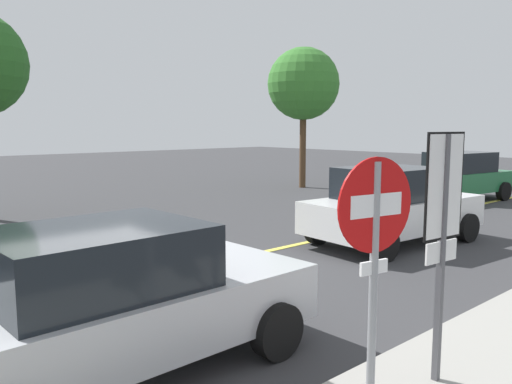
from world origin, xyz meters
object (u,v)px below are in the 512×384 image
car_green_behind_van (456,177)px  tree_centre_verge (303,84)px  car_silver_near_curb (112,300)px  speed_limit_sign (443,214)px  stop_sign (374,250)px  car_white_mid_road (392,206)px

car_green_behind_van → tree_centre_verge: size_ratio=0.80×
car_green_behind_van → car_silver_near_curb: bearing=-165.4°
speed_limit_sign → car_green_behind_van: 14.10m
stop_sign → tree_centre_verge: size_ratio=0.41×
car_silver_near_curb → tree_centre_verge: 17.26m
stop_sign → speed_limit_sign: (1.07, 0.00, 0.17)m
stop_sign → tree_centre_verge: 17.91m
car_green_behind_van → car_silver_near_curb: 15.19m
stop_sign → car_white_mid_road: bearing=32.2°
stop_sign → car_green_behind_van: bearing=24.7°
stop_sign → tree_centre_verge: (12.56, 12.48, 2.67)m
speed_limit_sign → tree_centre_verge: 17.15m
speed_limit_sign → car_green_behind_van: bearing=26.5°
stop_sign → speed_limit_sign: bearing=0.2°
car_white_mid_road → car_green_behind_van: (7.32, 2.27, -0.00)m
stop_sign → car_silver_near_curb: size_ratio=0.55×
stop_sign → car_green_behind_van: stop_sign is taller
speed_limit_sign → car_green_behind_van: speed_limit_sign is taller
car_white_mid_road → tree_centre_verge: 11.06m
car_white_mid_road → tree_centre_verge: bearing=53.8°
car_white_mid_road → tree_centre_verge: tree_centre_verge is taller
car_green_behind_van → car_white_mid_road: bearing=-162.7°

